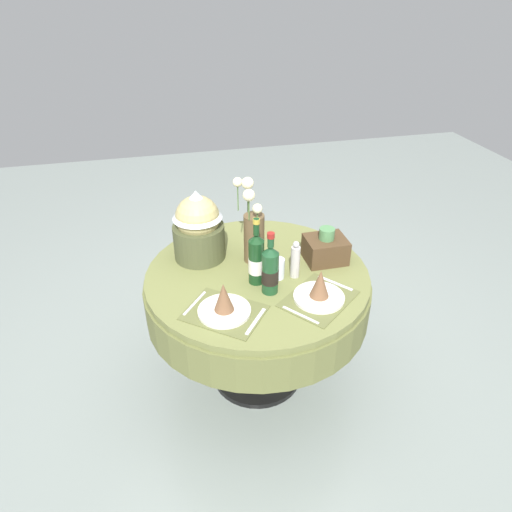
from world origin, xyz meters
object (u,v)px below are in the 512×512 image
(tumbler_near_right, at_px, (278,268))
(woven_basket_side_right, at_px, (325,248))
(place_setting_left, at_px, (224,305))
(gift_tub_back_left, at_px, (198,223))
(place_setting_right, at_px, (319,291))
(flower_vase, at_px, (253,230))
(wine_bottle_centre, at_px, (270,270))
(pepper_mill, at_px, (295,260))
(wine_bottle_left, at_px, (256,259))
(dining_table, at_px, (257,294))

(tumbler_near_right, bearing_deg, woven_basket_side_right, 18.82)
(place_setting_left, xyz_separation_m, gift_tub_back_left, (-0.04, 0.50, 0.15))
(place_setting_right, relative_size, flower_vase, 0.94)
(flower_vase, xyz_separation_m, woven_basket_side_right, (0.37, -0.09, -0.11))
(place_setting_left, xyz_separation_m, flower_vase, (0.23, 0.40, 0.13))
(wine_bottle_centre, bearing_deg, pepper_mill, 31.29)
(place_setting_right, xyz_separation_m, wine_bottle_left, (-0.25, 0.21, 0.09))
(tumbler_near_right, bearing_deg, dining_table, 142.10)
(tumbler_near_right, bearing_deg, flower_vase, 113.63)
(wine_bottle_centre, xyz_separation_m, pepper_mill, (0.15, 0.09, -0.03))
(place_setting_left, height_order, woven_basket_side_right, woven_basket_side_right)
(tumbler_near_right, height_order, gift_tub_back_left, gift_tub_back_left)
(place_setting_right, distance_m, tumbler_near_right, 0.26)
(wine_bottle_centre, bearing_deg, flower_vase, 92.79)
(wine_bottle_centre, bearing_deg, tumbler_near_right, 56.55)
(wine_bottle_left, relative_size, woven_basket_side_right, 1.67)
(tumbler_near_right, height_order, woven_basket_side_right, woven_basket_side_right)
(wine_bottle_left, xyz_separation_m, wine_bottle_centre, (0.04, -0.09, -0.01))
(place_setting_right, xyz_separation_m, wine_bottle_centre, (-0.21, 0.12, 0.08))
(place_setting_left, xyz_separation_m, woven_basket_side_right, (0.60, 0.31, 0.02))
(flower_vase, relative_size, gift_tub_back_left, 1.18)
(tumbler_near_right, xyz_separation_m, pepper_mill, (0.09, -0.01, 0.04))
(wine_bottle_left, relative_size, gift_tub_back_left, 0.91)
(dining_table, xyz_separation_m, wine_bottle_centre, (0.02, -0.17, 0.27))
(woven_basket_side_right, bearing_deg, tumbler_near_right, -161.18)
(dining_table, bearing_deg, gift_tub_back_left, 140.10)
(flower_vase, relative_size, wine_bottle_centre, 1.42)
(place_setting_left, height_order, flower_vase, flower_vase)
(flower_vase, bearing_deg, tumbler_near_right, -66.37)
(flower_vase, xyz_separation_m, wine_bottle_left, (-0.03, -0.20, -0.05))
(dining_table, distance_m, tumbler_near_right, 0.23)
(place_setting_right, xyz_separation_m, pepper_mill, (-0.05, 0.21, 0.05))
(dining_table, xyz_separation_m, gift_tub_back_left, (-0.26, 0.22, 0.34))
(place_setting_left, height_order, tumbler_near_right, place_setting_left)
(flower_vase, relative_size, pepper_mill, 2.25)
(wine_bottle_centre, bearing_deg, wine_bottle_left, 115.71)
(place_setting_left, distance_m, place_setting_right, 0.45)
(dining_table, distance_m, wine_bottle_left, 0.29)
(dining_table, xyz_separation_m, tumbler_near_right, (0.09, -0.07, 0.20))
(gift_tub_back_left, bearing_deg, wine_bottle_centre, -54.13)
(dining_table, bearing_deg, place_setting_right, -51.63)
(flower_vase, bearing_deg, gift_tub_back_left, 159.49)
(place_setting_left, distance_m, wine_bottle_centre, 0.28)
(place_setting_left, xyz_separation_m, place_setting_right, (0.45, -0.00, 0.00))
(place_setting_right, bearing_deg, wine_bottle_left, 140.46)
(flower_vase, bearing_deg, place_setting_right, -61.43)
(place_setting_left, bearing_deg, place_setting_right, -0.53)
(flower_vase, distance_m, gift_tub_back_left, 0.29)
(place_setting_right, height_order, woven_basket_side_right, woven_basket_side_right)
(flower_vase, bearing_deg, pepper_mill, -49.50)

